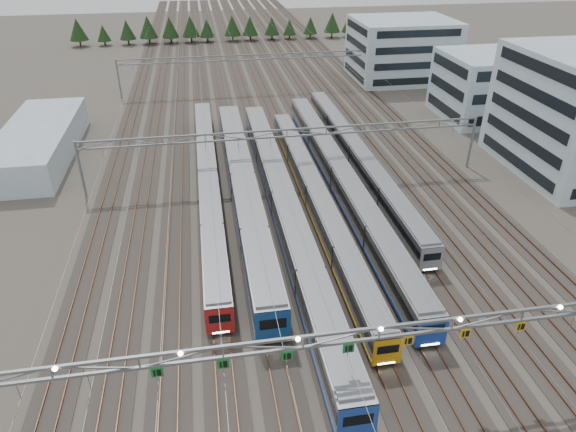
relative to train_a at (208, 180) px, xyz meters
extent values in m
plane|color=#47423A|center=(11.25, -38.15, -1.96)|extent=(400.00, 400.00, 0.00)
cube|color=#2D2823|center=(11.25, 61.85, -1.92)|extent=(54.00, 260.00, 0.08)
cube|color=brown|center=(-14.22, 61.85, -1.80)|extent=(0.08, 260.00, 0.16)
cube|color=brown|center=(36.72, 61.85, -1.80)|extent=(0.08, 260.00, 0.16)
cube|color=brown|center=(10.53, 61.85, -1.80)|extent=(0.08, 260.00, 0.16)
cube|color=brown|center=(11.97, 61.85, -1.80)|extent=(0.08, 260.00, 0.16)
cube|color=black|center=(0.00, 0.05, -1.56)|extent=(2.19, 57.02, 0.33)
cube|color=#989A9F|center=(0.00, 0.05, 0.05)|extent=(2.57, 58.19, 2.90)
cube|color=black|center=(0.00, 0.05, 0.39)|extent=(2.63, 57.90, 0.87)
cube|color=#B11C1B|center=(0.00, 0.05, -1.17)|extent=(2.62, 57.90, 0.32)
cube|color=slate|center=(0.00, 0.05, 1.59)|extent=(2.32, 57.02, 0.23)
cube|color=#B11C1B|center=(0.00, -29.00, 0.05)|extent=(2.59, 0.12, 2.90)
cube|color=black|center=(0.00, -29.03, 0.39)|extent=(1.93, 0.10, 0.87)
cube|color=white|center=(0.00, -29.06, -1.22)|extent=(1.54, 0.06, 0.14)
cube|color=black|center=(4.50, -3.38, -1.52)|extent=(2.66, 54.21, 0.40)
cube|color=#989A9F|center=(4.50, -3.38, 0.43)|extent=(3.13, 55.32, 3.53)
cube|color=black|center=(4.50, -3.38, 0.86)|extent=(3.19, 55.04, 1.06)
cube|color=navy|center=(4.50, -3.38, -1.05)|extent=(3.18, 55.04, 0.39)
cube|color=slate|center=(4.50, -3.38, 2.31)|extent=(2.82, 54.21, 0.28)
cube|color=navy|center=(4.50, -30.98, 0.43)|extent=(3.15, 0.12, 3.53)
cube|color=black|center=(4.50, -31.01, 0.86)|extent=(2.35, 0.10, 1.06)
cube|color=white|center=(4.50, -31.04, -1.11)|extent=(1.88, 0.06, 0.17)
cube|color=black|center=(9.00, -8.81, -1.53)|extent=(2.50, 64.24, 0.38)
cube|color=#989A9F|center=(9.00, -8.81, 0.30)|extent=(2.94, 65.55, 3.31)
cube|color=black|center=(9.00, -8.81, 0.70)|extent=(3.00, 65.22, 1.00)
cube|color=#1E44A7|center=(9.00, -8.81, -1.09)|extent=(2.99, 65.22, 0.37)
cube|color=slate|center=(9.00, -8.81, 2.06)|extent=(2.64, 64.24, 0.26)
cube|color=#1E44A7|center=(9.00, -41.54, 0.30)|extent=(2.96, 0.12, 3.31)
cube|color=black|center=(9.00, -41.57, 0.70)|extent=(2.20, 0.10, 1.00)
cube|color=black|center=(13.50, -7.14, -1.56)|extent=(2.13, 54.81, 0.32)
cube|color=#989A9F|center=(13.50, -7.14, 0.00)|extent=(2.51, 55.93, 2.82)
cube|color=black|center=(13.50, -7.14, 0.34)|extent=(2.57, 55.65, 0.85)
cube|color=#EBA314|center=(13.50, -7.14, -1.18)|extent=(2.56, 55.65, 0.31)
cube|color=slate|center=(13.50, -7.14, 1.50)|extent=(2.26, 54.81, 0.22)
cube|color=#EBA314|center=(13.50, -35.05, 0.00)|extent=(2.53, 0.12, 2.82)
cube|color=black|center=(13.50, -35.08, 0.34)|extent=(1.88, 0.10, 0.85)
cube|color=white|center=(13.50, -35.11, -1.23)|extent=(1.51, 0.06, 0.13)
cube|color=black|center=(18.00, -2.84, -1.54)|extent=(2.37, 60.50, 0.36)
cube|color=#989A9F|center=(18.00, -2.84, 0.20)|extent=(2.79, 61.73, 3.14)
cube|color=black|center=(18.00, -2.84, 0.57)|extent=(2.85, 61.43, 0.95)
cube|color=#193EAF|center=(18.00, -2.84, -1.12)|extent=(2.84, 61.43, 0.35)
cube|color=slate|center=(18.00, -2.84, 1.87)|extent=(2.51, 60.50, 0.25)
cube|color=#193EAF|center=(18.00, -33.66, 0.20)|extent=(2.81, 0.12, 3.14)
cube|color=black|center=(18.00, -33.69, 0.57)|extent=(2.09, 0.10, 0.95)
cube|color=white|center=(18.00, -33.72, -1.17)|extent=(1.67, 0.06, 0.15)
cube|color=black|center=(22.50, 4.60, -1.56)|extent=(2.17, 54.43, 0.33)
cube|color=#989A9F|center=(22.50, 4.60, 0.03)|extent=(2.55, 55.54, 2.87)
cube|color=black|center=(22.50, 4.60, 0.38)|extent=(2.61, 55.27, 0.87)
cube|color=gray|center=(22.50, 4.60, -1.18)|extent=(2.60, 55.27, 0.32)
cube|color=slate|center=(22.50, 4.60, 1.56)|extent=(2.30, 54.43, 0.23)
cube|color=gray|center=(22.50, -23.12, 0.03)|extent=(2.57, 0.12, 2.87)
cube|color=black|center=(22.50, -23.15, 0.38)|extent=(1.91, 0.10, 0.87)
cube|color=white|center=(22.50, -23.18, -1.22)|extent=(1.53, 0.06, 0.14)
cube|color=gray|center=(11.25, -38.15, 5.84)|extent=(56.00, 0.22, 0.22)
cube|color=gray|center=(11.25, -38.15, 4.84)|extent=(56.00, 0.22, 0.22)
cube|color=#18782B|center=(-4.50, -38.27, 4.34)|extent=(0.85, 0.06, 0.85)
cube|color=#18782B|center=(0.00, -38.27, 4.34)|extent=(0.85, 0.06, 0.85)
cube|color=#18782B|center=(4.50, -38.27, 4.34)|extent=(0.85, 0.06, 0.85)
cube|color=#18782B|center=(9.00, -38.27, 4.34)|extent=(0.85, 0.06, 0.85)
cube|color=gold|center=(13.50, -38.27, 4.34)|extent=(0.85, 0.06, 0.85)
cube|color=gold|center=(18.00, -38.27, 4.34)|extent=(0.85, 0.06, 0.85)
cube|color=gold|center=(22.50, -38.27, 4.34)|extent=(0.85, 0.06, 0.85)
cylinder|color=gray|center=(-16.75, 1.85, 2.04)|extent=(0.36, 0.36, 8.00)
cylinder|color=gray|center=(39.25, 1.85, 2.04)|extent=(0.36, 0.36, 8.00)
cube|color=gray|center=(11.25, 1.85, 5.84)|extent=(56.00, 0.22, 0.22)
cube|color=gray|center=(11.25, 1.85, 4.84)|extent=(56.00, 0.22, 0.22)
cylinder|color=gray|center=(-16.75, 46.85, 2.04)|extent=(0.36, 0.36, 8.00)
cylinder|color=gray|center=(39.25, 46.85, 2.04)|extent=(0.36, 0.36, 8.00)
cube|color=gray|center=(11.25, 46.85, 5.84)|extent=(56.00, 0.22, 0.22)
cube|color=gray|center=(11.25, 46.85, 4.84)|extent=(56.00, 0.22, 0.22)
cube|color=#A5BAC4|center=(51.67, 22.93, 3.92)|extent=(14.00, 16.00, 11.76)
cube|color=#A5BAC4|center=(46.45, 51.16, 4.72)|extent=(22.00, 18.00, 13.37)
cube|color=#A5BAC4|center=(-25.98, 17.21, 0.44)|extent=(10.00, 30.00, 4.80)
camera|label=1|loc=(0.14, -64.21, 31.19)|focal=32.00mm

